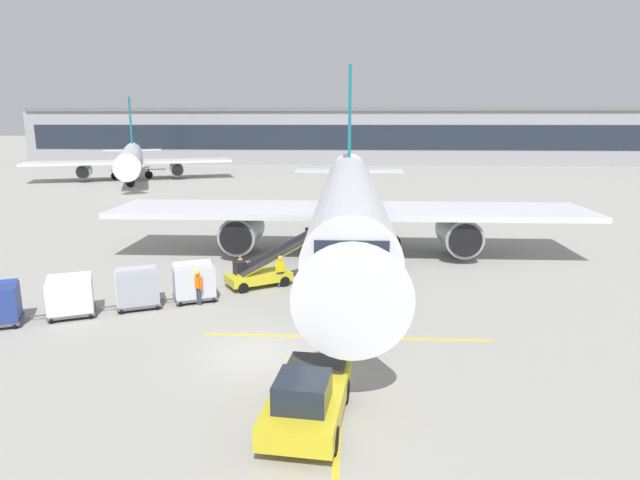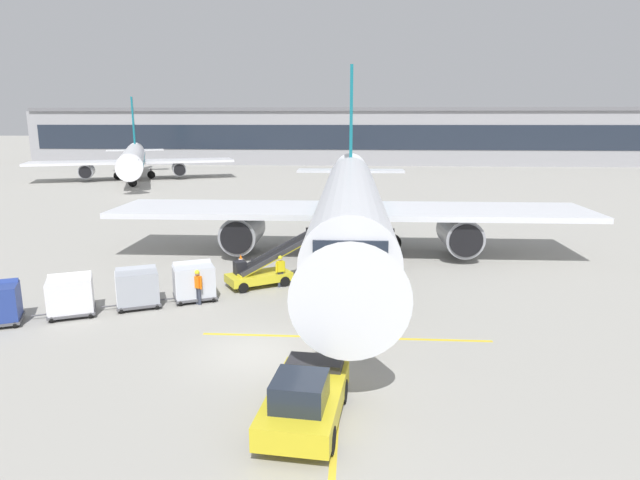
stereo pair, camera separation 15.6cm
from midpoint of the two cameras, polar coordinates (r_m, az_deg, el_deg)
name	(u,v)px [view 2 (the right image)]	position (r m, az deg, el deg)	size (l,w,h in m)	color
ground_plane	(254,353)	(21.39, -6.85, -11.80)	(600.00, 600.00, 0.00)	#9E9B93
parked_airplane	(350,203)	(35.66, 3.36, 3.94)	(31.26, 41.36, 13.69)	silver
belt_loader	(263,270)	(29.39, -5.90, -3.21)	(5.21, 3.93, 2.83)	gold
baggage_cart_lead	(194,280)	(27.56, -13.09, -4.21)	(2.80, 2.29, 1.91)	#515156
baggage_cart_second	(137,287)	(27.27, -18.67, -4.73)	(2.80, 2.29, 1.91)	#515156
baggage_cart_third	(70,295)	(27.22, -24.81, -5.28)	(2.80, 2.29, 1.91)	#515156
pushback_tug	(305,398)	(16.42, -1.34, -16.45)	(2.53, 4.59, 1.83)	gold
ground_crew_by_loader	(280,269)	(28.97, -4.07, -3.09)	(0.48, 0.41, 1.74)	#333847
ground_crew_by_carts	(198,285)	(26.80, -12.68, -4.67)	(0.49, 0.41, 1.74)	#333847
safety_cone_engine_keepout	(241,260)	(33.50, -8.26, -2.16)	(0.65, 0.65, 0.74)	black
apron_guidance_line_lead_in	(347,256)	(35.62, 3.05, -1.75)	(0.20, 110.00, 0.01)	yellow
apron_guidance_line_stop_bar	(345,337)	(22.65, 2.91, -10.28)	(12.00, 0.20, 0.01)	yellow
terminal_building	(365,136)	(116.21, 4.85, 10.93)	(138.00, 17.07, 11.37)	#939399
distant_airplane	(133,159)	(87.02, -19.16, 8.13)	(29.91, 36.94, 12.85)	white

